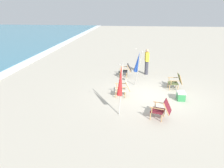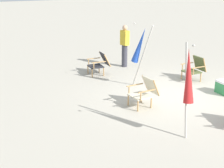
# 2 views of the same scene
# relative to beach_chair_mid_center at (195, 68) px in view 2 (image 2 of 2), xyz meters

# --- Properties ---
(ground_plane) EXTENTS (80.00, 80.00, 0.00)m
(ground_plane) POSITION_rel_beach_chair_mid_center_xyz_m (-1.02, 1.22, -0.43)
(ground_plane) COLOR #B7AF9E
(beach_chair_mid_center) EXTENTS (0.62, 0.70, 0.82)m
(beach_chair_mid_center) POSITION_rel_beach_chair_mid_center_xyz_m (0.00, 0.00, 0.00)
(beach_chair_mid_center) COLOR #515B33
(beach_chair_mid_center) RESTS_ON ground
(beach_chair_far_center) EXTENTS (0.61, 0.75, 0.79)m
(beach_chair_far_center) POSITION_rel_beach_chair_mid_center_xyz_m (1.94, 2.70, -0.01)
(beach_chair_far_center) COLOR #28282D
(beach_chair_far_center) RESTS_ON ground
(beach_chair_front_left) EXTENTS (0.64, 0.77, 0.80)m
(beach_chair_front_left) POSITION_rel_beach_chair_mid_center_xyz_m (-1.24, 2.68, -0.00)
(beach_chair_front_left) COLOR beige
(beach_chair_front_left) RESTS_ON ground
(umbrella_furled_blue) EXTENTS (0.71, 0.48, 2.03)m
(umbrella_furled_blue) POSITION_rel_beach_chair_mid_center_xyz_m (0.23, 2.04, 0.90)
(umbrella_furled_blue) COLOR #B7B2A8
(umbrella_furled_blue) RESTS_ON ground
(umbrella_furled_red) EXTENTS (0.50, 0.32, 2.10)m
(umbrella_furled_red) POSITION_rel_beach_chair_mid_center_xyz_m (-3.07, 2.71, 0.94)
(umbrella_furled_red) COLOR #B7B2A8
(umbrella_furled_red) RESTS_ON ground
(person_near_chairs) EXTENTS (0.37, 0.27, 1.63)m
(person_near_chairs) POSITION_rel_beach_chair_mid_center_xyz_m (2.50, 1.43, 0.41)
(person_near_chairs) COLOR #383842
(person_near_chairs) RESTS_ON ground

